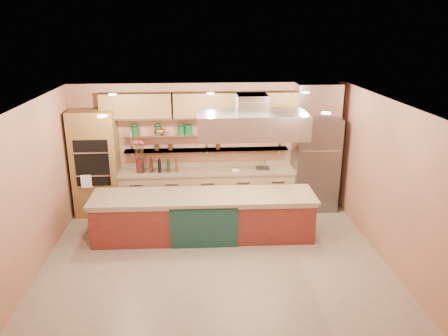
{
  "coord_description": "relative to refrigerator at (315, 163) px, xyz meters",
  "views": [
    {
      "loc": [
        -0.31,
        -6.94,
        3.99
      ],
      "look_at": [
        0.24,
        1.0,
        1.37
      ],
      "focal_mm": 35.0,
      "sensor_mm": 36.0,
      "label": 1
    }
  ],
  "objects": [
    {
      "name": "wall_front",
      "position": [
        -2.35,
        -4.64,
        0.35
      ],
      "size": [
        6.0,
        0.04,
        2.8
      ],
      "primitive_type": "cube",
      "color": "#AE7052",
      "rests_on": "floor"
    },
    {
      "name": "wall_back",
      "position": [
        -2.35,
        0.36,
        0.35
      ],
      "size": [
        6.0,
        0.04,
        2.8
      ],
      "primitive_type": "cube",
      "color": "#AE7052",
      "rests_on": "floor"
    },
    {
      "name": "oven_stack",
      "position": [
        -4.8,
        0.04,
        0.1
      ],
      "size": [
        0.95,
        0.64,
        2.3
      ],
      "primitive_type": "cube",
      "color": "olive",
      "rests_on": "floor"
    },
    {
      "name": "wall_right",
      "position": [
        0.65,
        -2.14,
        0.35
      ],
      "size": [
        0.04,
        5.0,
        2.8
      ],
      "primitive_type": "cube",
      "color": "#AE7052",
      "rests_on": "floor"
    },
    {
      "name": "wall_shelf_lower",
      "position": [
        -2.4,
        0.23,
        0.3
      ],
      "size": [
        3.6,
        0.26,
        0.03
      ],
      "primitive_type": "cube",
      "color": "silver",
      "rests_on": "wall_back"
    },
    {
      "name": "bar_faucet",
      "position": [
        -1.11,
        0.11,
        -0.01
      ],
      "size": [
        0.03,
        0.03,
        0.21
      ],
      "primitive_type": "cylinder",
      "rotation": [
        0.0,
        0.0,
        -0.14
      ],
      "color": "silver",
      "rests_on": "back_counter"
    },
    {
      "name": "ceiling_downlights",
      "position": [
        -2.35,
        -1.94,
        1.72
      ],
      "size": [
        4.0,
        2.8,
        0.02
      ],
      "primitive_type": "cube",
      "color": "#FFE5A5",
      "rests_on": "ceiling"
    },
    {
      "name": "ceiling",
      "position": [
        -2.35,
        -2.14,
        1.75
      ],
      "size": [
        6.0,
        5.0,
        0.02
      ],
      "primitive_type": "cube",
      "color": "black",
      "rests_on": "wall_back"
    },
    {
      "name": "kitchen_scale",
      "position": [
        -1.78,
        0.01,
        -0.08
      ],
      "size": [
        0.16,
        0.13,
        0.08
      ],
      "primitive_type": "cube",
      "rotation": [
        0.0,
        0.0,
        0.15
      ],
      "color": "white",
      "rests_on": "back_counter"
    },
    {
      "name": "green_canister",
      "position": [
        -2.79,
        0.23,
        0.77
      ],
      "size": [
        0.22,
        0.22,
        0.2
      ],
      "primitive_type": "cylinder",
      "rotation": [
        0.0,
        0.0,
        0.41
      ],
      "color": "#0E451E",
      "rests_on": "wall_shelf_upper"
    },
    {
      "name": "floor",
      "position": [
        -2.35,
        -2.14,
        -1.06
      ],
      "size": [
        6.0,
        5.0,
        0.02
      ],
      "primitive_type": "cube",
      "color": "gray",
      "rests_on": "ground"
    },
    {
      "name": "copper_kettle",
      "position": [
        -3.4,
        0.23,
        0.74
      ],
      "size": [
        0.23,
        0.23,
        0.14
      ],
      "primitive_type": "ellipsoid",
      "rotation": [
        0.0,
        0.0,
        0.43
      ],
      "color": "#C24B2C",
      "rests_on": "wall_shelf_upper"
    },
    {
      "name": "island",
      "position": [
        -2.52,
        -1.29,
        -0.61
      ],
      "size": [
        4.22,
        0.98,
        0.88
      ],
      "primitive_type": "cube",
      "rotation": [
        0.0,
        0.0,
        -0.02
      ],
      "color": "maroon",
      "rests_on": "floor"
    },
    {
      "name": "refrigerator",
      "position": [
        0.0,
        0.0,
        0.0
      ],
      "size": [
        0.95,
        0.72,
        2.1
      ],
      "primitive_type": "cube",
      "color": "slate",
      "rests_on": "floor"
    },
    {
      "name": "back_counter",
      "position": [
        -2.4,
        0.06,
        -0.58
      ],
      "size": [
        3.84,
        0.64,
        0.93
      ],
      "primitive_type": "cube",
      "color": "tan",
      "rests_on": "floor"
    },
    {
      "name": "flower_vase",
      "position": [
        -3.86,
        0.01,
        0.03
      ],
      "size": [
        0.21,
        0.21,
        0.3
      ],
      "primitive_type": "cylinder",
      "rotation": [
        0.0,
        0.0,
        -0.26
      ],
      "color": "#5D0E16",
      "rests_on": "back_counter"
    },
    {
      "name": "oil_bottle_cluster",
      "position": [
        -3.44,
        0.01,
        0.02
      ],
      "size": [
        0.89,
        0.57,
        0.28
      ],
      "primitive_type": "cube",
      "rotation": [
        0.0,
        0.0,
        0.4
      ],
      "color": "black",
      "rests_on": "back_counter"
    },
    {
      "name": "wall_left",
      "position": [
        -5.35,
        -2.14,
        0.35
      ],
      "size": [
        0.04,
        5.0,
        2.8
      ],
      "primitive_type": "cube",
      "color": "#AE7052",
      "rests_on": "floor"
    },
    {
      "name": "range_hood",
      "position": [
        -1.62,
        -1.29,
        1.2
      ],
      "size": [
        2.0,
        1.0,
        0.45
      ],
      "primitive_type": "cube",
      "color": "silver",
      "rests_on": "ceiling"
    },
    {
      "name": "wall_shelf_upper",
      "position": [
        -2.4,
        0.23,
        0.65
      ],
      "size": [
        3.6,
        0.26,
        0.03
      ],
      "primitive_type": "cube",
      "color": "silver",
      "rests_on": "wall_back"
    },
    {
      "name": "upper_cabinets",
      "position": [
        -2.35,
        0.18,
        1.3
      ],
      "size": [
        4.6,
        0.36,
        0.55
      ],
      "primitive_type": "cube",
      "color": "olive",
      "rests_on": "wall_back"
    }
  ]
}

